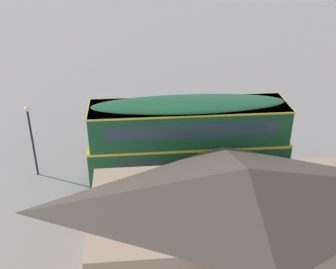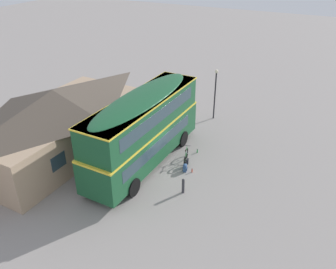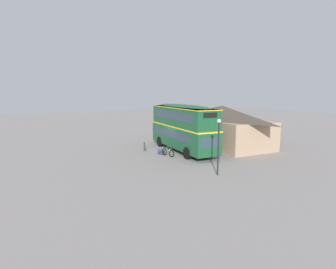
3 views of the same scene
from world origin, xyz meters
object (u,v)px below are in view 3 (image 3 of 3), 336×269
at_px(water_bottle_green_metal, 172,158).
at_px(kerb_bollard, 144,146).
at_px(backpack_on_ground, 160,152).
at_px(double_decker_bus, 183,126).
at_px(touring_bicycle, 167,152).
at_px(water_bottle_red_squeeze, 156,154).
at_px(street_lamp, 219,140).

distance_m(water_bottle_green_metal, kerb_bollard, 4.54).
xyz_separation_m(backpack_on_ground, kerb_bollard, (-2.01, -0.79, 0.23)).
bearing_deg(double_decker_bus, kerb_bollard, -116.13).
xyz_separation_m(double_decker_bus, touring_bicycle, (1.24, -2.39, -2.27)).
bearing_deg(double_decker_bus, water_bottle_red_squeeze, -83.23).
relative_size(touring_bicycle, water_bottle_red_squeeze, 6.62).
relative_size(backpack_on_ground, street_lamp, 0.12).
xyz_separation_m(backpack_on_ground, water_bottle_red_squeeze, (0.10, -0.45, -0.15)).
bearing_deg(water_bottle_red_squeeze, street_lamp, 10.63).
distance_m(touring_bicycle, water_bottle_red_squeeze, 1.20).
bearing_deg(backpack_on_ground, touring_bicycle, 20.35).
height_order(touring_bicycle, water_bottle_red_squeeze, touring_bicycle).
distance_m(touring_bicycle, backpack_on_ground, 1.03).
xyz_separation_m(double_decker_bus, kerb_bollard, (-1.73, -3.53, -2.15)).
bearing_deg(kerb_bollard, water_bottle_red_squeeze, 9.23).
relative_size(backpack_on_ground, water_bottle_green_metal, 2.00).
distance_m(water_bottle_green_metal, street_lamp, 6.10).
bearing_deg(water_bottle_green_metal, double_decker_bus, 136.03).
height_order(double_decker_bus, kerb_bollard, double_decker_bus).
bearing_deg(double_decker_bus, water_bottle_green_metal, -43.97).
xyz_separation_m(touring_bicycle, kerb_bollard, (-2.97, -1.15, 0.13)).
bearing_deg(street_lamp, backpack_on_ground, -172.65).
relative_size(touring_bicycle, kerb_bollard, 1.72).
relative_size(backpack_on_ground, kerb_bollard, 0.53).
relative_size(double_decker_bus, water_bottle_red_squeeze, 40.81).
distance_m(backpack_on_ground, kerb_bollard, 2.17).
distance_m(backpack_on_ground, street_lamp, 8.32).
bearing_deg(touring_bicycle, backpack_on_ground, -159.65).
bearing_deg(backpack_on_ground, double_decker_bus, 95.77).
xyz_separation_m(water_bottle_green_metal, water_bottle_red_squeeze, (-2.31, -0.60, -0.00)).
bearing_deg(double_decker_bus, street_lamp, -11.88).
distance_m(double_decker_bus, kerb_bollard, 4.48).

